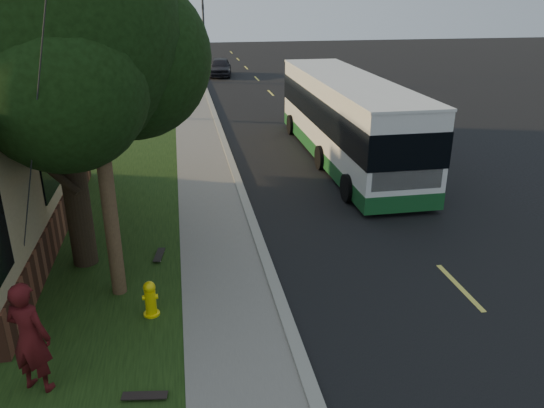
{
  "coord_description": "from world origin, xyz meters",
  "views": [
    {
      "loc": [
        -1.81,
        -9.2,
        6.04
      ],
      "look_at": [
        0.15,
        1.86,
        1.5
      ],
      "focal_mm": 35.0,
      "sensor_mm": 36.0,
      "label": 1
    }
  ],
  "objects_px": {
    "skateboard_main": "(159,255)",
    "bare_tree_near": "(142,76)",
    "skateboard_spare": "(145,396)",
    "distant_car": "(220,67)",
    "bare_tree_far": "(158,52)",
    "transit_bus": "(346,117)",
    "fire_hydrant": "(150,299)",
    "utility_pole": "(93,74)",
    "skateboarder": "(30,337)",
    "leafy_tree": "(56,37)",
    "traffic_signal": "(204,30)"
  },
  "relations": [
    {
      "from": "transit_bus",
      "to": "skateboarder",
      "type": "relative_size",
      "value": 5.93
    },
    {
      "from": "fire_hydrant",
      "to": "bare_tree_near",
      "type": "xyz_separation_m",
      "value": [
        -0.9,
        18.0,
        1.72
      ]
    },
    {
      "from": "utility_pole",
      "to": "distant_car",
      "type": "bearing_deg",
      "value": 81.15
    },
    {
      "from": "bare_tree_far",
      "to": "skateboard_spare",
      "type": "bearing_deg",
      "value": -89.35
    },
    {
      "from": "fire_hydrant",
      "to": "transit_bus",
      "type": "relative_size",
      "value": 0.06
    },
    {
      "from": "fire_hydrant",
      "to": "transit_bus",
      "type": "distance_m",
      "value": 11.81
    },
    {
      "from": "bare_tree_near",
      "to": "bare_tree_far",
      "type": "height_order",
      "value": "bare_tree_near"
    },
    {
      "from": "bare_tree_near",
      "to": "traffic_signal",
      "type": "relative_size",
      "value": 0.78
    },
    {
      "from": "utility_pole",
      "to": "distant_car",
      "type": "xyz_separation_m",
      "value": [
        4.81,
        30.86,
        -3.97
      ]
    },
    {
      "from": "skateboard_spare",
      "to": "distant_car",
      "type": "height_order",
      "value": "distant_car"
    },
    {
      "from": "bare_tree_far",
      "to": "transit_bus",
      "type": "height_order",
      "value": "bare_tree_far"
    },
    {
      "from": "bare_tree_near",
      "to": "skateboarder",
      "type": "xyz_separation_m",
      "value": [
        -0.82,
        -19.79,
        -1.12
      ]
    },
    {
      "from": "leafy_tree",
      "to": "bare_tree_far",
      "type": "bearing_deg",
      "value": 87.55
    },
    {
      "from": "leafy_tree",
      "to": "skateboarder",
      "type": "distance_m",
      "value": 6.07
    },
    {
      "from": "bare_tree_near",
      "to": "skateboard_main",
      "type": "xyz_separation_m",
      "value": [
        1.0,
        -15.53,
        -2.03
      ]
    },
    {
      "from": "bare_tree_near",
      "to": "bare_tree_far",
      "type": "relative_size",
      "value": 1.07
    },
    {
      "from": "traffic_signal",
      "to": "skateboarder",
      "type": "relative_size",
      "value": 2.85
    },
    {
      "from": "leafy_tree",
      "to": "skateboard_spare",
      "type": "relative_size",
      "value": 10.67
    },
    {
      "from": "bare_tree_far",
      "to": "utility_pole",
      "type": "bearing_deg",
      "value": -90.6
    },
    {
      "from": "utility_pole",
      "to": "traffic_signal",
      "type": "bearing_deg",
      "value": 83.42
    },
    {
      "from": "skateboard_main",
      "to": "distant_car",
      "type": "xyz_separation_m",
      "value": [
        4.0,
        29.38,
        0.54
      ]
    },
    {
      "from": "skateboard_main",
      "to": "bare_tree_near",
      "type": "bearing_deg",
      "value": 93.68
    },
    {
      "from": "bare_tree_near",
      "to": "transit_bus",
      "type": "xyz_separation_m",
      "value": [
        7.82,
        -8.51,
        -0.5
      ]
    },
    {
      "from": "bare_tree_near",
      "to": "fire_hydrant",
      "type": "bearing_deg",
      "value": -87.14
    },
    {
      "from": "fire_hydrant",
      "to": "skateboard_spare",
      "type": "relative_size",
      "value": 1.01
    },
    {
      "from": "utility_pole",
      "to": "leafy_tree",
      "type": "bearing_deg",
      "value": 117.6
    },
    {
      "from": "bare_tree_far",
      "to": "distant_car",
      "type": "xyz_separation_m",
      "value": [
        4.5,
        1.85,
        -1.34
      ]
    },
    {
      "from": "utility_pole",
      "to": "traffic_signal",
      "type": "distance_m",
      "value": 33.26
    },
    {
      "from": "fire_hydrant",
      "to": "skateboard_main",
      "type": "xyz_separation_m",
      "value": [
        0.1,
        2.47,
        -0.31
      ]
    },
    {
      "from": "traffic_signal",
      "to": "skateboard_main",
      "type": "height_order",
      "value": "traffic_signal"
    },
    {
      "from": "fire_hydrant",
      "to": "bare_tree_near",
      "type": "height_order",
      "value": "bare_tree_near"
    },
    {
      "from": "skateboarder",
      "to": "skateboard_spare",
      "type": "height_order",
      "value": "skateboarder"
    },
    {
      "from": "bare_tree_near",
      "to": "distant_car",
      "type": "distance_m",
      "value": 14.8
    },
    {
      "from": "fire_hydrant",
      "to": "utility_pole",
      "type": "relative_size",
      "value": 0.08
    },
    {
      "from": "leafy_tree",
      "to": "skateboard_spare",
      "type": "xyz_separation_m",
      "value": [
        1.54,
        -5.01,
        -5.05
      ]
    },
    {
      "from": "skateboarder",
      "to": "utility_pole",
      "type": "bearing_deg",
      "value": -86.64
    },
    {
      "from": "leafy_tree",
      "to": "traffic_signal",
      "type": "bearing_deg",
      "value": 81.53
    },
    {
      "from": "skateboard_spare",
      "to": "utility_pole",
      "type": "bearing_deg",
      "value": 101.35
    },
    {
      "from": "utility_pole",
      "to": "transit_bus",
      "type": "xyz_separation_m",
      "value": [
        7.63,
        8.5,
        -2.98
      ]
    },
    {
      "from": "leafy_tree",
      "to": "skateboard_main",
      "type": "relative_size",
      "value": 10.51
    },
    {
      "from": "utility_pole",
      "to": "transit_bus",
      "type": "height_order",
      "value": "utility_pole"
    },
    {
      "from": "fire_hydrant",
      "to": "skateboard_main",
      "type": "distance_m",
      "value": 2.49
    },
    {
      "from": "distant_car",
      "to": "skateboard_spare",
      "type": "bearing_deg",
      "value": -90.13
    },
    {
      "from": "transit_bus",
      "to": "distant_car",
      "type": "relative_size",
      "value": 2.93
    },
    {
      "from": "leafy_tree",
      "to": "bare_tree_far",
      "type": "relative_size",
      "value": 1.94
    },
    {
      "from": "skateboard_main",
      "to": "distant_car",
      "type": "relative_size",
      "value": 0.19
    },
    {
      "from": "leafy_tree",
      "to": "distant_car",
      "type": "relative_size",
      "value": 2.0
    },
    {
      "from": "utility_pole",
      "to": "skateboard_spare",
      "type": "relative_size",
      "value": 12.41
    },
    {
      "from": "fire_hydrant",
      "to": "skateboard_spare",
      "type": "bearing_deg",
      "value": -90.77
    },
    {
      "from": "traffic_signal",
      "to": "skateboarder",
      "type": "bearing_deg",
      "value": -97.68
    }
  ]
}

